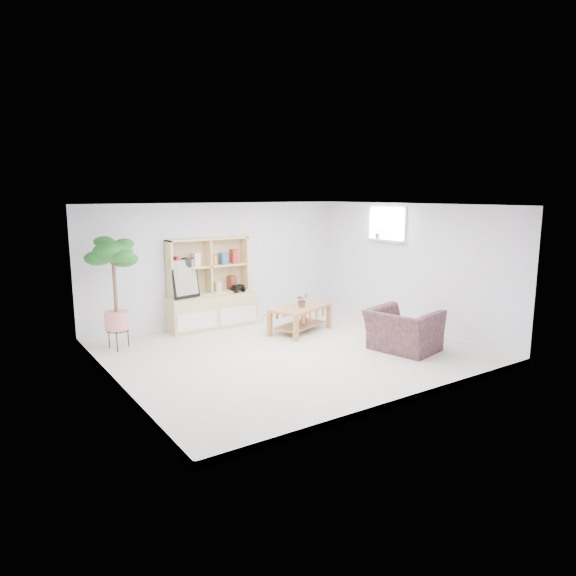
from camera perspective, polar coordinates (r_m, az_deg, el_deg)
floor at (r=8.43m, az=0.05°, el=-7.32°), size 5.50×5.00×0.01m
ceiling at (r=8.03m, az=0.06°, el=9.20°), size 5.50×5.00×0.01m
walls at (r=8.15m, az=0.05°, el=0.74°), size 5.51×5.01×2.40m
baseboard at (r=8.42m, az=0.05°, el=-7.00°), size 5.50×5.00×0.10m
window at (r=10.25m, az=10.99°, el=7.04°), size 0.10×0.98×0.68m
window_sill at (r=10.23m, az=10.69°, el=5.25°), size 0.14×1.00×0.04m
storage_unit at (r=9.99m, az=-8.53°, el=0.50°), size 1.74×0.59×1.74m
poster at (r=9.71m, az=-11.34°, el=1.04°), size 0.55×0.21×0.74m
toy_truck at (r=10.20m, az=-5.60°, el=0.00°), size 0.33×0.25×0.16m
coffee_table at (r=9.67m, az=1.36°, el=-3.48°), size 1.36×1.04×0.49m
table_plant at (r=9.54m, az=1.57°, el=-1.34°), size 0.28×0.26×0.26m
floor_tree at (r=8.91m, az=-18.64°, el=-0.62°), size 0.80×0.80×1.90m
armchair at (r=8.72m, az=12.70°, el=-4.28°), size 1.15×1.25×0.79m
sill_plant at (r=10.37m, az=9.94°, el=6.07°), size 0.14×0.13×0.22m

